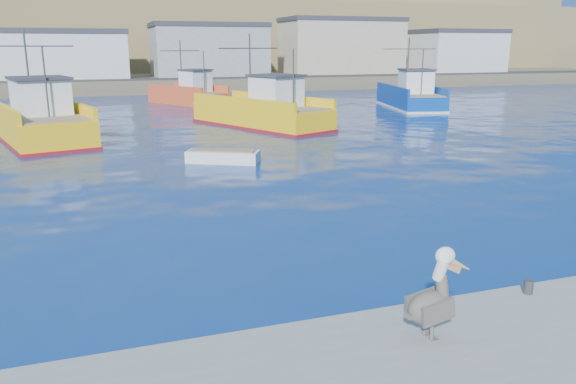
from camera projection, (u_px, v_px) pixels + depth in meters
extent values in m
plane|color=navy|center=(334.00, 274.00, 14.23)|extent=(260.00, 260.00, 0.00)
cylinder|color=#4C4C4C|center=(528.00, 287.00, 11.89)|extent=(0.20, 0.20, 0.30)
cube|color=brown|center=(133.00, 81.00, 79.97)|extent=(160.00, 30.00, 1.60)
cube|color=olive|center=(121.00, 44.00, 102.48)|extent=(180.00, 40.00, 14.00)
cube|color=olive|center=(115.00, 20.00, 119.54)|extent=(200.00, 40.00, 24.00)
cube|color=#2D2D2D|center=(139.00, 79.00, 69.69)|extent=(150.00, 5.00, 0.10)
cube|color=silver|center=(53.00, 56.00, 71.38)|extent=(18.00, 11.00, 5.50)
cube|color=#333338|center=(51.00, 32.00, 70.61)|extent=(18.36, 11.22, 0.60)
cube|color=gray|center=(208.00, 52.00, 77.50)|extent=(15.00, 10.00, 6.50)
cube|color=#333338|center=(208.00, 25.00, 76.61)|extent=(15.30, 10.20, 0.60)
cube|color=tan|center=(341.00, 48.00, 83.63)|extent=(17.00, 9.00, 7.50)
cube|color=#333338|center=(342.00, 20.00, 82.61)|extent=(17.34, 9.18, 0.60)
cube|color=silver|center=(455.00, 53.00, 90.07)|extent=(13.00, 10.00, 6.00)
cube|color=#333338|center=(456.00, 31.00, 89.24)|extent=(13.26, 10.20, 0.60)
cube|color=yellow|center=(38.00, 126.00, 34.89)|extent=(7.26, 13.04, 1.61)
cube|color=yellow|center=(68.00, 105.00, 35.66)|extent=(3.45, 11.78, 0.70)
cube|color=yellow|center=(1.00, 109.00, 33.55)|extent=(3.45, 11.78, 0.70)
cube|color=maroon|center=(39.00, 138.00, 35.08)|extent=(7.40, 13.30, 0.25)
cube|color=#8C7251|center=(36.00, 112.00, 34.68)|extent=(6.81, 12.47, 0.10)
cube|color=white|center=(41.00, 97.00, 32.92)|extent=(3.61, 3.75, 2.00)
cube|color=#333338|center=(39.00, 78.00, 32.65)|extent=(3.90, 4.16, 0.15)
cylinder|color=#4C4C4C|center=(28.00, 71.00, 35.05)|extent=(0.15, 0.15, 5.00)
cylinder|color=#4C4C4C|center=(46.00, 83.00, 31.21)|extent=(0.12, 0.12, 4.00)
cylinder|color=#4C4C4C|center=(25.00, 46.00, 34.67)|extent=(5.60, 1.60, 0.08)
cube|color=yellow|center=(261.00, 116.00, 40.38)|extent=(8.21, 11.86, 1.46)
cube|color=yellow|center=(279.00, 99.00, 41.33)|extent=(4.79, 10.14, 0.70)
cube|color=yellow|center=(241.00, 103.00, 38.90)|extent=(4.79, 10.14, 0.70)
cube|color=maroon|center=(261.00, 125.00, 40.56)|extent=(8.37, 12.10, 0.25)
cube|color=#8C7251|center=(261.00, 105.00, 40.19)|extent=(7.74, 11.32, 0.10)
cube|color=white|center=(276.00, 92.00, 38.73)|extent=(3.64, 3.69, 2.00)
cube|color=#333338|center=(276.00, 75.00, 38.46)|extent=(3.96, 4.08, 0.15)
cylinder|color=#4C4C4C|center=(250.00, 70.00, 40.36)|extent=(0.16, 0.16, 5.00)
cylinder|color=#4C4C4C|center=(293.00, 79.00, 37.32)|extent=(0.13, 0.13, 4.00)
cylinder|color=#4C4C4C|center=(250.00, 48.00, 39.99)|extent=(4.99, 2.33, 0.08)
cube|color=#093B96|center=(410.00, 100.00, 52.81)|extent=(5.97, 11.04, 1.36)
cube|color=#093B96|center=(428.00, 89.00, 52.72)|extent=(2.57, 10.05, 0.70)
cube|color=#093B96|center=(392.00, 89.00, 52.39)|extent=(2.57, 10.05, 0.70)
cube|color=silver|center=(409.00, 107.00, 52.97)|extent=(6.09, 11.27, 0.25)
cube|color=#8C7251|center=(410.00, 92.00, 52.63)|extent=(5.59, 10.57, 0.10)
cube|color=white|center=(416.00, 82.00, 50.85)|extent=(3.10, 3.14, 2.00)
cube|color=#333338|center=(417.00, 70.00, 50.57)|extent=(3.35, 3.49, 0.15)
cylinder|color=#4C4C4C|center=(408.00, 65.00, 53.02)|extent=(0.14, 0.14, 5.00)
cylinder|color=#4C4C4C|center=(422.00, 73.00, 49.11)|extent=(0.12, 0.12, 4.00)
cylinder|color=#4C4C4C|center=(409.00, 49.00, 52.65)|extent=(5.02, 1.25, 0.08)
cube|color=#DC4D26|center=(188.00, 98.00, 56.20)|extent=(7.24, 9.57, 1.17)
cube|color=#DC4D26|center=(200.00, 88.00, 57.09)|extent=(4.34, 7.91, 0.70)
cube|color=#DC4D26|center=(174.00, 89.00, 54.84)|extent=(4.34, 7.91, 0.70)
cube|color=#8C7251|center=(188.00, 91.00, 56.04)|extent=(6.83, 9.12, 0.10)
cube|color=white|center=(196.00, 81.00, 54.88)|extent=(3.15, 3.11, 2.00)
cube|color=#333338|center=(195.00, 70.00, 54.60)|extent=(3.43, 3.43, 0.15)
cylinder|color=#4C4C4C|center=(181.00, 66.00, 56.02)|extent=(0.16, 0.16, 5.00)
cylinder|color=#4C4C4C|center=(204.00, 72.00, 53.76)|extent=(0.14, 0.14, 4.00)
cylinder|color=#4C4C4C|center=(180.00, 51.00, 55.65)|extent=(4.22, 2.30, 0.08)
cube|color=silver|center=(223.00, 158.00, 27.83)|extent=(3.72, 2.75, 0.71)
cube|color=#8C7251|center=(223.00, 150.00, 27.73)|extent=(3.28, 2.35, 0.07)
cylinder|color=#595451|center=(432.00, 332.00, 9.98)|extent=(0.08, 0.08, 0.32)
cube|color=#595451|center=(434.00, 339.00, 10.04)|extent=(0.17, 0.14, 0.02)
cylinder|color=#595451|center=(425.00, 327.00, 10.16)|extent=(0.08, 0.08, 0.32)
cube|color=#595451|center=(427.00, 334.00, 10.22)|extent=(0.17, 0.14, 0.02)
ellipsoid|color=#38332D|center=(431.00, 308.00, 9.98)|extent=(0.97, 0.63, 0.64)
cube|color=#38332D|center=(439.00, 313.00, 9.74)|extent=(0.71, 0.13, 0.47)
cube|color=#38332D|center=(421.00, 301.00, 10.18)|extent=(0.71, 0.13, 0.47)
cube|color=#38332D|center=(412.00, 316.00, 9.84)|extent=(0.26, 0.19, 0.13)
cylinder|color=#38332D|center=(442.00, 288.00, 9.97)|extent=(0.24, 0.35, 0.50)
cylinder|color=white|center=(441.00, 269.00, 9.86)|extent=(0.23, 0.34, 0.48)
ellipsoid|color=white|center=(445.00, 256.00, 9.83)|extent=(0.40, 0.32, 0.32)
cone|color=gold|center=(457.00, 264.00, 9.99)|extent=(0.65, 0.21, 0.44)
cube|color=tan|center=(452.00, 267.00, 9.95)|extent=(0.39, 0.09, 0.28)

